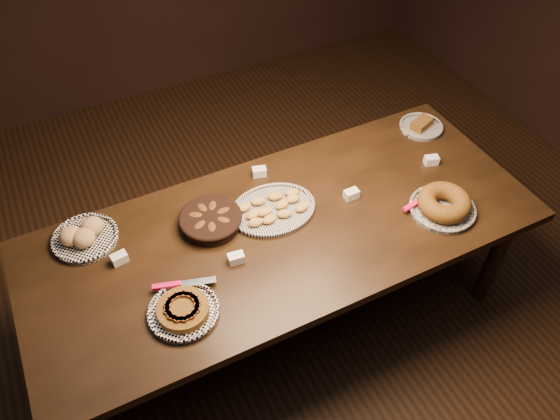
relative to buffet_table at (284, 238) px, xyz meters
name	(u,v)px	position (x,y,z in m)	size (l,w,h in m)	color
ground	(284,316)	(0.00, 0.00, -0.68)	(5.00, 5.00, 0.00)	black
buffet_table	(284,238)	(0.00, 0.00, 0.00)	(2.40, 1.00, 0.75)	black
apple_tart_plate	(183,310)	(-0.58, -0.23, 0.10)	(0.33, 0.32, 0.06)	white
madeleine_platter	(273,209)	(0.00, 0.12, 0.09)	(0.41, 0.34, 0.05)	black
bundt_cake_plate	(444,204)	(0.72, -0.24, 0.12)	(0.34, 0.32, 0.10)	black
croissant_basket	(211,220)	(-0.30, 0.16, 0.12)	(0.34, 0.34, 0.07)	black
bread_roll_plate	(84,236)	(-0.85, 0.34, 0.11)	(0.30, 0.30, 0.09)	white
loaf_plate	(421,126)	(1.02, 0.32, 0.09)	(0.24, 0.24, 0.06)	black
tent_cards	(286,205)	(0.06, 0.11, 0.10)	(1.70, 0.52, 0.04)	white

